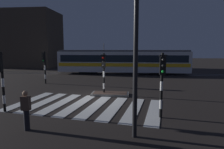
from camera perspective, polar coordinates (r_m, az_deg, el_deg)
ground_plane at (r=13.79m, az=-5.91°, el=-6.98°), size 120.00×120.00×0.00m
rail_near at (r=26.18m, az=-0.23°, el=0.02°), size 80.00×0.12×0.03m
rail_far at (r=27.60m, az=0.09°, el=0.41°), size 80.00×0.12×0.03m
crosswalk_zebra at (r=12.21m, az=-7.54°, el=-8.89°), size 9.53×6.19×0.02m
traffic_island at (r=14.73m, az=-0.54°, el=-5.64°), size 2.76×1.22×0.18m
traffic_light_median_centre at (r=14.47m, az=-2.43°, el=1.98°), size 0.36×0.42×3.10m
traffic_light_corner_far_left at (r=20.29m, az=-19.05°, el=3.30°), size 0.36×0.42×3.17m
traffic_light_corner_near_right at (r=9.83m, az=14.34°, el=-0.35°), size 0.36×0.42×3.24m
traffic_light_corner_near_left at (r=11.96m, az=-29.52°, el=0.36°), size 0.36×0.42×3.27m
street_lamp_near_kerb at (r=7.19m, az=7.05°, el=14.76°), size 0.44×1.21×6.83m
tram at (r=26.61m, az=3.20°, el=3.89°), size 17.55×2.58×4.15m
pedestrian_waiting_at_kerb at (r=9.14m, az=-23.65°, el=-9.47°), size 0.36×0.24×1.71m
building_backdrop at (r=41.14m, az=-23.89°, el=9.23°), size 12.18×8.00×10.21m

